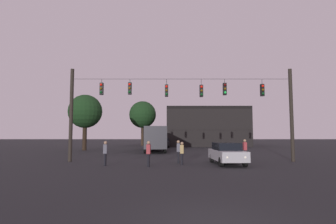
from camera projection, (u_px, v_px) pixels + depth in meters
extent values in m
plane|color=black|center=(177.00, 153.00, 30.87)|extent=(168.00, 168.00, 0.00)
cylinder|color=black|center=(70.00, 115.00, 21.43)|extent=(0.28, 0.28, 7.30)
cylinder|color=black|center=(291.00, 115.00, 21.47)|extent=(0.28, 0.28, 7.30)
cylinder|color=black|center=(180.00, 79.00, 21.68)|extent=(17.33, 0.02, 0.02)
cylinder|color=black|center=(101.00, 81.00, 21.65)|extent=(0.03, 0.03, 0.31)
cube|color=black|center=(101.00, 89.00, 21.60)|extent=(0.26, 0.32, 0.95)
sphere|color=red|center=(100.00, 85.00, 21.44)|extent=(0.20, 0.20, 0.20)
sphere|color=#5B3D0C|center=(100.00, 88.00, 21.42)|extent=(0.20, 0.20, 0.20)
sphere|color=#0C4219|center=(100.00, 92.00, 21.39)|extent=(0.20, 0.20, 0.20)
cylinder|color=black|center=(129.00, 81.00, 21.65)|extent=(0.03, 0.03, 0.27)
cube|color=black|center=(129.00, 88.00, 21.61)|extent=(0.26, 0.32, 0.95)
sphere|color=red|center=(129.00, 84.00, 21.45)|extent=(0.20, 0.20, 0.20)
sphere|color=#5B3D0C|center=(129.00, 88.00, 21.43)|extent=(0.20, 0.20, 0.20)
sphere|color=#0C4219|center=(129.00, 92.00, 21.40)|extent=(0.20, 0.20, 0.20)
cylinder|color=black|center=(166.00, 82.00, 21.66)|extent=(0.03, 0.03, 0.45)
cube|color=black|center=(166.00, 91.00, 21.60)|extent=(0.26, 0.32, 0.95)
sphere|color=red|center=(166.00, 87.00, 21.44)|extent=(0.20, 0.20, 0.20)
sphere|color=#5B3D0C|center=(166.00, 90.00, 21.42)|extent=(0.20, 0.20, 0.20)
sphere|color=#0C4219|center=(166.00, 94.00, 21.39)|extent=(0.20, 0.20, 0.20)
cylinder|color=black|center=(201.00, 82.00, 21.66)|extent=(0.03, 0.03, 0.47)
cube|color=black|center=(201.00, 91.00, 21.60)|extent=(0.26, 0.32, 0.95)
sphere|color=red|center=(201.00, 87.00, 21.45)|extent=(0.20, 0.20, 0.20)
sphere|color=#5B3D0C|center=(201.00, 91.00, 21.42)|extent=(0.20, 0.20, 0.20)
sphere|color=#0C4219|center=(201.00, 94.00, 21.40)|extent=(0.20, 0.20, 0.20)
cylinder|color=black|center=(224.00, 81.00, 21.67)|extent=(0.03, 0.03, 0.32)
cube|color=black|center=(224.00, 89.00, 21.62)|extent=(0.26, 0.32, 0.95)
sphere|color=#510A0A|center=(224.00, 85.00, 21.47)|extent=(0.20, 0.20, 0.20)
sphere|color=#5B3D0C|center=(224.00, 89.00, 21.44)|extent=(0.20, 0.20, 0.20)
sphere|color=#1EE04C|center=(225.00, 93.00, 21.42)|extent=(0.20, 0.20, 0.20)
cylinder|color=black|center=(261.00, 82.00, 21.68)|extent=(0.03, 0.03, 0.41)
cube|color=black|center=(261.00, 90.00, 21.62)|extent=(0.26, 0.32, 0.95)
sphere|color=red|center=(262.00, 86.00, 21.47)|extent=(0.20, 0.20, 0.20)
sphere|color=#5B3D0C|center=(262.00, 90.00, 21.44)|extent=(0.20, 0.20, 0.20)
sphere|color=#0C4219|center=(262.00, 94.00, 21.42)|extent=(0.20, 0.20, 0.20)
cube|color=#2D2D33|center=(154.00, 137.00, 34.58)|extent=(3.27, 11.15, 2.50)
cube|color=black|center=(154.00, 132.00, 34.63)|extent=(3.26, 10.49, 0.70)
cylinder|color=black|center=(145.00, 146.00, 38.33)|extent=(0.35, 1.02, 1.00)
cylinder|color=black|center=(161.00, 146.00, 38.50)|extent=(0.35, 1.02, 1.00)
cylinder|color=black|center=(145.00, 148.00, 32.21)|extent=(0.35, 1.02, 1.00)
cylinder|color=black|center=(163.00, 148.00, 32.37)|extent=(0.35, 1.02, 1.00)
cylinder|color=black|center=(144.00, 149.00, 30.24)|extent=(0.35, 1.02, 1.00)
cylinder|color=black|center=(164.00, 149.00, 30.40)|extent=(0.35, 1.02, 1.00)
cube|color=beige|center=(153.00, 132.00, 37.91)|extent=(2.61, 0.98, 0.56)
cube|color=beige|center=(154.00, 132.00, 31.89)|extent=(2.61, 0.98, 0.56)
cube|color=#99999E|center=(226.00, 155.00, 19.23)|extent=(2.04, 4.40, 0.68)
cube|color=black|center=(226.00, 146.00, 19.42)|extent=(1.71, 2.41, 0.52)
cylinder|color=black|center=(244.00, 162.00, 17.83)|extent=(0.26, 0.65, 0.64)
cylinder|color=black|center=(220.00, 162.00, 17.74)|extent=(0.26, 0.65, 0.64)
cylinder|color=black|center=(232.00, 158.00, 20.66)|extent=(0.26, 0.65, 0.64)
cylinder|color=black|center=(211.00, 158.00, 20.56)|extent=(0.26, 0.65, 0.64)
sphere|color=white|center=(244.00, 157.00, 17.17)|extent=(0.18, 0.18, 0.18)
sphere|color=white|center=(226.00, 158.00, 17.10)|extent=(0.18, 0.18, 0.18)
cube|color=black|center=(163.00, 143.00, 43.48)|extent=(1.97, 4.37, 0.68)
cube|color=black|center=(163.00, 140.00, 43.38)|extent=(1.68, 2.38, 0.52)
cylinder|color=black|center=(158.00, 145.00, 44.83)|extent=(0.25, 0.65, 0.64)
cylinder|color=black|center=(167.00, 145.00, 44.90)|extent=(0.25, 0.65, 0.64)
cylinder|color=black|center=(158.00, 146.00, 42.01)|extent=(0.25, 0.65, 0.64)
cylinder|color=black|center=(168.00, 146.00, 42.07)|extent=(0.25, 0.65, 0.64)
sphere|color=white|center=(159.00, 143.00, 45.55)|extent=(0.18, 0.18, 0.18)
sphere|color=white|center=(166.00, 143.00, 45.60)|extent=(0.18, 0.18, 0.18)
cylinder|color=black|center=(148.00, 160.00, 17.96)|extent=(0.14, 0.14, 0.83)
cylinder|color=black|center=(148.00, 160.00, 17.80)|extent=(0.14, 0.14, 0.83)
cube|color=maroon|center=(148.00, 149.00, 17.94)|extent=(0.27, 0.38, 0.62)
sphere|color=#8C6B51|center=(148.00, 143.00, 17.97)|extent=(0.22, 0.22, 0.22)
cylinder|color=black|center=(104.00, 160.00, 18.33)|extent=(0.14, 0.14, 0.82)
cylinder|color=black|center=(105.00, 160.00, 18.49)|extent=(0.14, 0.14, 0.82)
cube|color=#4C4C56|center=(105.00, 149.00, 18.46)|extent=(0.26, 0.37, 0.61)
sphere|color=#8C6B51|center=(105.00, 143.00, 18.50)|extent=(0.22, 0.22, 0.22)
cylinder|color=black|center=(181.00, 159.00, 19.03)|extent=(0.14, 0.14, 0.79)
cylinder|color=black|center=(181.00, 159.00, 18.87)|extent=(0.14, 0.14, 0.79)
cube|color=#997F4C|center=(181.00, 149.00, 19.00)|extent=(0.28, 0.39, 0.59)
sphere|color=#8C6B51|center=(181.00, 143.00, 19.04)|extent=(0.21, 0.21, 0.21)
cylinder|color=black|center=(178.00, 157.00, 20.14)|extent=(0.14, 0.14, 0.83)
cylinder|color=black|center=(178.00, 158.00, 19.98)|extent=(0.14, 0.14, 0.83)
cube|color=#4C4C56|center=(178.00, 148.00, 20.12)|extent=(0.24, 0.36, 0.62)
sphere|color=#8C6B51|center=(178.00, 142.00, 20.16)|extent=(0.22, 0.22, 0.22)
cylinder|color=black|center=(244.00, 155.00, 21.80)|extent=(0.14, 0.14, 0.85)
cylinder|color=black|center=(245.00, 156.00, 21.64)|extent=(0.14, 0.14, 0.85)
cube|color=maroon|center=(244.00, 146.00, 21.78)|extent=(0.24, 0.36, 0.64)
sphere|color=#8C6B51|center=(244.00, 141.00, 21.81)|extent=(0.23, 0.23, 0.23)
cube|color=black|center=(204.00, 129.00, 50.95)|extent=(14.10, 12.77, 6.28)
cube|color=black|center=(204.00, 111.00, 51.23)|extent=(14.10, 12.77, 0.50)
cylinder|color=black|center=(84.00, 137.00, 35.85)|extent=(0.55, 0.55, 3.59)
sphere|color=black|center=(84.00, 111.00, 36.12)|extent=(4.42, 4.42, 4.42)
cylinder|color=#2D2116|center=(142.00, 135.00, 50.90)|extent=(0.52, 0.52, 4.03)
sphere|color=black|center=(142.00, 115.00, 51.21)|extent=(5.03, 5.03, 5.03)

